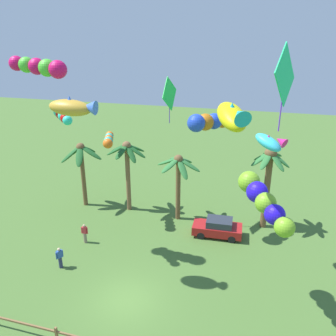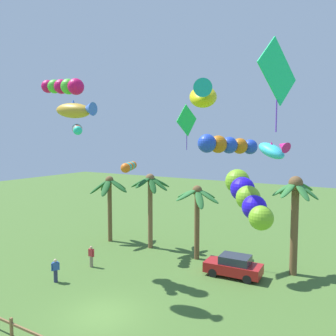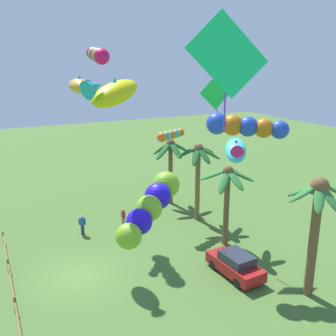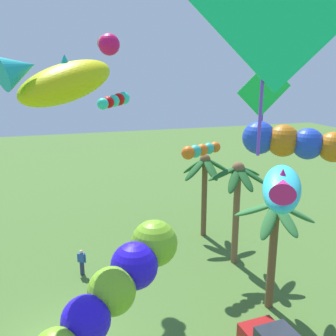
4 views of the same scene
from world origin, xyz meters
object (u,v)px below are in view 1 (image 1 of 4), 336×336
at_px(spectator_0, 85,233).
at_px(kite_tube_2, 212,121).
at_px(parked_car_0, 218,228).
at_px(kite_fish_4, 233,116).
at_px(kite_diamond_9, 285,77).
at_px(kite_tube_5, 63,116).
at_px(kite_tube_1, 39,67).
at_px(palm_tree_2, 127,158).
at_px(kite_tube_7, 109,140).
at_px(palm_tree_3, 178,170).
at_px(spectator_1, 60,258).
at_px(palm_tree_0, 269,171).
at_px(kite_fish_8, 270,142).
at_px(kite_diamond_0, 170,94).
at_px(kite_tube_3, 263,200).
at_px(palm_tree_1, 81,159).
at_px(kite_fish_6, 73,107).

height_order(spectator_0, kite_tube_2, kite_tube_2).
height_order(parked_car_0, kite_fish_4, kite_fish_4).
bearing_deg(spectator_0, kite_diamond_9, -0.14).
relative_size(parked_car_0, kite_tube_5, 1.87).
distance_m(kite_tube_1, kite_diamond_9, 14.79).
bearing_deg(palm_tree_2, kite_tube_7, -104.08).
xyz_separation_m(palm_tree_3, kite_tube_7, (-5.34, -1.81, 2.77)).
xyz_separation_m(spectator_1, kite_tube_1, (-1.24, 2.21, 12.51)).
distance_m(palm_tree_0, kite_fish_8, 6.65).
xyz_separation_m(kite_tube_2, kite_diamond_9, (4.58, -4.66, 3.87)).
xyz_separation_m(kite_fish_4, kite_fish_8, (1.93, 5.12, -2.61)).
distance_m(spectator_1, kite_tube_7, 9.69).
height_order(palm_tree_2, kite_diamond_9, kite_diamond_9).
distance_m(kite_diamond_0, kite_fish_8, 8.78).
bearing_deg(kite_diamond_9, kite_tube_5, -176.14).
relative_size(kite_tube_3, kite_diamond_9, 0.76).
height_order(palm_tree_1, kite_tube_5, kite_tube_5).
height_order(palm_tree_3, parked_car_0, palm_tree_3).
distance_m(kite_diamond_0, kite_tube_7, 6.11).
height_order(palm_tree_2, palm_tree_3, palm_tree_2).
height_order(palm_tree_3, kite_fish_4, kite_fish_4).
bearing_deg(kite_tube_2, spectator_1, -138.48).
distance_m(kite_diamond_0, kite_tube_5, 8.17).
xyz_separation_m(palm_tree_2, palm_tree_3, (4.77, -0.45, -0.49)).
bearing_deg(kite_tube_5, kite_tube_7, 79.95).
xyz_separation_m(palm_tree_0, palm_tree_3, (-7.29, -0.64, -0.52)).
bearing_deg(kite_fish_4, parked_car_0, 99.10).
relative_size(kite_diamond_0, kite_tube_1, 0.84).
distance_m(palm_tree_3, kite_tube_5, 10.71).
relative_size(palm_tree_1, kite_fish_6, 2.11).
height_order(kite_tube_7, kite_fish_8, kite_fish_8).
distance_m(palm_tree_3, kite_fish_6, 11.91).
bearing_deg(spectator_0, parked_car_0, 21.01).
bearing_deg(palm_tree_2, spectator_1, -98.28).
distance_m(palm_tree_2, kite_fish_6, 11.35).
distance_m(palm_tree_1, kite_fish_8, 17.40).
bearing_deg(kite_tube_5, palm_tree_1, 113.47).
relative_size(kite_tube_5, kite_fish_8, 0.92).
height_order(palm_tree_0, kite_fish_8, kite_fish_8).
bearing_deg(spectator_1, palm_tree_0, 35.54).
distance_m(palm_tree_2, kite_diamond_9, 15.79).
xyz_separation_m(palm_tree_3, spectator_1, (-6.14, -8.95, -3.74)).
bearing_deg(kite_fish_8, kite_tube_5, -171.85).
bearing_deg(kite_tube_7, spectator_1, -96.40).
height_order(kite_tube_1, kite_fish_8, kite_tube_1).
xyz_separation_m(kite_tube_2, kite_fish_4, (2.28, -8.81, 2.44)).
bearing_deg(kite_tube_1, kite_tube_7, 67.54).
height_order(spectator_0, kite_tube_1, kite_tube_1).
distance_m(palm_tree_0, palm_tree_2, 12.06).
bearing_deg(kite_tube_5, kite_tube_3, -9.99).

